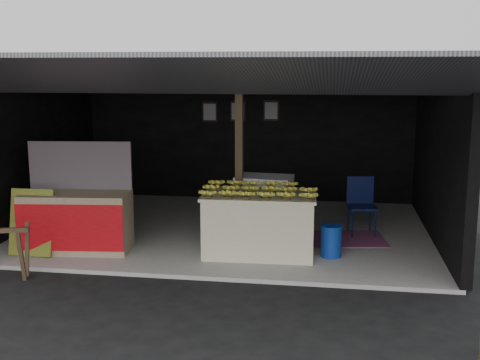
% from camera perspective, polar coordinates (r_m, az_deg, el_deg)
% --- Properties ---
extents(ground, '(80.00, 80.00, 0.00)m').
position_cam_1_polar(ground, '(8.26, -4.23, -9.46)').
color(ground, black).
rests_on(ground, ground).
extents(concrete_slab, '(7.00, 5.00, 0.06)m').
position_cam_1_polar(concrete_slab, '(10.58, -1.17, -4.72)').
color(concrete_slab, gray).
rests_on(concrete_slab, ground).
extents(shophouse, '(7.40, 7.29, 3.02)m').
position_cam_1_polar(shophouse, '(10.54, -0.91, 6.65)').
color(shophouse, black).
rests_on(shophouse, ground).
extents(banana_table, '(1.71, 1.09, 0.93)m').
position_cam_1_polar(banana_table, '(9.05, 1.85, -4.15)').
color(banana_table, silver).
rests_on(banana_table, concrete_slab).
extents(banana_pile, '(1.58, 0.98, 0.18)m').
position_cam_1_polar(banana_pile, '(8.92, 1.88, -0.72)').
color(banana_pile, gold).
rests_on(banana_pile, banana_table).
extents(white_crate, '(0.96, 0.70, 1.01)m').
position_cam_1_polar(white_crate, '(10.03, 2.29, -2.46)').
color(white_crate, white).
rests_on(white_crate, concrete_slab).
extents(neighbor_stall, '(1.67, 0.89, 1.65)m').
position_cam_1_polar(neighbor_stall, '(9.53, -15.19, -3.57)').
color(neighbor_stall, '#998466').
rests_on(neighbor_stall, concrete_slab).
extents(green_signboard, '(0.67, 0.26, 0.99)m').
position_cam_1_polar(green_signboard, '(9.49, -19.17, -3.82)').
color(green_signboard, black).
rests_on(green_signboard, concrete_slab).
extents(sawhorse, '(0.80, 0.79, 0.72)m').
position_cam_1_polar(sawhorse, '(8.70, -21.73, -5.99)').
color(sawhorse, '#4D3A26').
rests_on(sawhorse, ground).
extents(water_barrel, '(0.30, 0.30, 0.45)m').
position_cam_1_polar(water_barrel, '(9.06, 8.63, -5.83)').
color(water_barrel, navy).
rests_on(water_barrel, concrete_slab).
extents(plastic_chair, '(0.53, 0.53, 0.96)m').
position_cam_1_polar(plastic_chair, '(10.32, 11.41, -1.91)').
color(plastic_chair, '#090F36').
rests_on(plastic_chair, concrete_slab).
extents(magenta_rug, '(1.63, 1.21, 0.01)m').
position_cam_1_polar(magenta_rug, '(10.05, 9.32, -5.50)').
color(magenta_rug, '#751A4F').
rests_on(magenta_rug, concrete_slab).
extents(picture_frames, '(1.62, 0.04, 0.46)m').
position_cam_1_polar(picture_frames, '(12.63, -0.05, 6.53)').
color(picture_frames, black).
rests_on(picture_frames, shophouse).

